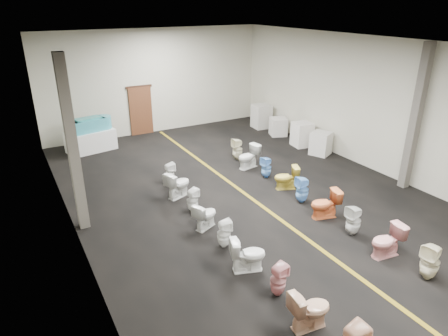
{
  "coord_description": "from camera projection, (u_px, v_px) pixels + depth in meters",
  "views": [
    {
      "loc": [
        -6.02,
        -8.84,
        5.55
      ],
      "look_at": [
        -0.49,
        1.0,
        0.8
      ],
      "focal_mm": 32.0,
      "sensor_mm": 36.0,
      "label": 1
    }
  ],
  "objects": [
    {
      "name": "floor",
      "position": [
        255.0,
        201.0,
        11.97
      ],
      "size": [
        16.0,
        16.0,
        0.0
      ],
      "primitive_type": "plane",
      "color": "black",
      "rests_on": "ground"
    },
    {
      "name": "ceiling",
      "position": [
        260.0,
        45.0,
        10.23
      ],
      "size": [
        16.0,
        16.0,
        0.0
      ],
      "primitive_type": "plane",
      "rotation": [
        3.14,
        0.0,
        0.0
      ],
      "color": "black",
      "rests_on": "ground"
    },
    {
      "name": "wall_back",
      "position": [
        156.0,
        82.0,
        17.53
      ],
      "size": [
        10.0,
        0.0,
        10.0
      ],
      "primitive_type": "plane",
      "rotation": [
        1.57,
        0.0,
        0.0
      ],
      "color": "#BBB8A0",
      "rests_on": "ground"
    },
    {
      "name": "wall_left",
      "position": [
        69.0,
        162.0,
        8.84
      ],
      "size": [
        0.0,
        16.0,
        16.0
      ],
      "primitive_type": "plane",
      "rotation": [
        1.57,
        0.0,
        1.57
      ],
      "color": "#BBB8A0",
      "rests_on": "ground"
    },
    {
      "name": "wall_right",
      "position": [
        381.0,
        107.0,
        13.36
      ],
      "size": [
        0.0,
        16.0,
        16.0
      ],
      "primitive_type": "plane",
      "rotation": [
        1.57,
        0.0,
        -1.57
      ],
      "color": "#BBB8A0",
      "rests_on": "ground"
    },
    {
      "name": "aisle_stripe",
      "position": [
        255.0,
        201.0,
        11.97
      ],
      "size": [
        0.12,
        15.6,
        0.01
      ],
      "primitive_type": "cube",
      "color": "olive",
      "rests_on": "floor"
    },
    {
      "name": "back_door",
      "position": [
        141.0,
        111.0,
        17.58
      ],
      "size": [
        1.0,
        0.1,
        2.1
      ],
      "primitive_type": "cube",
      "color": "#562D19",
      "rests_on": "floor"
    },
    {
      "name": "door_frame",
      "position": [
        139.0,
        87.0,
        17.17
      ],
      "size": [
        1.15,
        0.08,
        0.1
      ],
      "primitive_type": "cube",
      "color": "#331C11",
      "rests_on": "back_door"
    },
    {
      "name": "column_left",
      "position": [
        72.0,
        147.0,
        9.76
      ],
      "size": [
        0.25,
        0.25,
        4.5
      ],
      "primitive_type": "cube",
      "color": "#59544C",
      "rests_on": "floor"
    },
    {
      "name": "column_right",
      "position": [
        416.0,
        119.0,
        12.04
      ],
      "size": [
        0.25,
        0.25,
        4.5
      ],
      "primitive_type": "cube",
      "color": "#59544C",
      "rests_on": "floor"
    },
    {
      "name": "display_table",
      "position": [
        91.0,
        141.0,
        15.82
      ],
      "size": [
        1.95,
        1.21,
        0.81
      ],
      "primitive_type": "cube",
      "rotation": [
        0.0,
        0.0,
        0.17
      ],
      "color": "white",
      "rests_on": "floor"
    },
    {
      "name": "bathtub",
      "position": [
        89.0,
        125.0,
        15.57
      ],
      "size": [
        1.83,
        0.92,
        0.55
      ],
      "rotation": [
        0.0,
        0.0,
        0.22
      ],
      "color": "teal",
      "rests_on": "display_table"
    },
    {
      "name": "appliance_crate_a",
      "position": [
        321.0,
        143.0,
        15.43
      ],
      "size": [
        0.92,
        0.92,
        0.89
      ],
      "primitive_type": "cube",
      "rotation": [
        0.0,
        0.0,
        0.43
      ],
      "color": "silver",
      "rests_on": "floor"
    },
    {
      "name": "appliance_crate_b",
      "position": [
        302.0,
        134.0,
        16.31
      ],
      "size": [
        0.81,
        0.81,
        0.98
      ],
      "primitive_type": "cube",
      "rotation": [
        0.0,
        0.0,
        -0.14
      ],
      "color": "white",
      "rests_on": "floor"
    },
    {
      "name": "appliance_crate_c",
      "position": [
        278.0,
        127.0,
        17.66
      ],
      "size": [
        0.88,
        0.88,
        0.77
      ],
      "primitive_type": "cube",
      "rotation": [
        0.0,
        0.0,
        -0.37
      ],
      "color": "silver",
      "rests_on": "floor"
    },
    {
      "name": "appliance_crate_d",
      "position": [
        261.0,
        116.0,
        18.67
      ],
      "size": [
        0.82,
        0.82,
        1.08
      ],
      "primitive_type": "cube",
      "rotation": [
        0.0,
        0.0,
        -0.09
      ],
      "color": "beige",
      "rests_on": "floor"
    },
    {
      "name": "toilet_left_2",
      "position": [
        310.0,
        309.0,
        7.2
      ],
      "size": [
        0.83,
        0.53,
        0.8
      ],
      "primitive_type": "imported",
      "rotation": [
        0.0,
        0.0,
        1.46
      ],
      "color": "#D7A584",
      "rests_on": "floor"
    },
    {
      "name": "toilet_left_3",
      "position": [
        278.0,
        280.0,
        8.03
      ],
      "size": [
        0.37,
        0.37,
        0.72
      ],
      "primitive_type": "imported",
      "rotation": [
        0.0,
        0.0,
        1.72
      ],
      "color": "pink",
      "rests_on": "floor"
    },
    {
      "name": "toilet_left_4",
      "position": [
        248.0,
        254.0,
        8.76
      ],
      "size": [
        0.88,
        0.67,
        0.8
      ],
      "primitive_type": "imported",
      "rotation": [
        0.0,
        0.0,
        1.25
      ],
      "color": "white",
      "rests_on": "floor"
    },
    {
      "name": "toilet_left_5",
      "position": [
        224.0,
        234.0,
        9.61
      ],
      "size": [
        0.38,
        0.37,
        0.73
      ],
      "primitive_type": "imported",
      "rotation": [
        0.0,
        0.0,
        1.42
      ],
      "color": "white",
      "rests_on": "floor"
    },
    {
      "name": "toilet_left_6",
      "position": [
        205.0,
        215.0,
        10.43
      ],
      "size": [
        0.82,
        0.66,
        0.73
      ],
      "primitive_type": "imported",
      "rotation": [
        0.0,
        0.0,
        1.99
      ],
      "color": "white",
      "rests_on": "floor"
    },
    {
      "name": "toilet_left_7",
      "position": [
        193.0,
        200.0,
        11.25
      ],
      "size": [
        0.4,
        0.39,
        0.7
      ],
      "primitive_type": "imported",
      "rotation": [
        0.0,
        0.0,
        1.86
      ],
      "color": "white",
      "rests_on": "floor"
    },
    {
      "name": "toilet_left_8",
      "position": [
        178.0,
        184.0,
        12.08
      ],
      "size": [
        0.92,
        0.71,
        0.83
      ],
      "primitive_type": "imported",
      "rotation": [
        0.0,
        0.0,
        1.92
      ],
      "color": "white",
      "rests_on": "floor"
    },
    {
      "name": "toilet_left_9",
      "position": [
        169.0,
        174.0,
        12.91
      ],
      "size": [
        0.34,
        0.33,
        0.74
      ],
      "primitive_type": "imported",
      "rotation": [
        0.0,
        0.0,
        1.58
      ],
      "color": "white",
      "rests_on": "floor"
    },
    {
      "name": "toilet_right_2",
      "position": [
        430.0,
        261.0,
        8.48
      ],
      "size": [
        0.45,
        0.45,
        0.86
      ],
      "primitive_type": "imported",
      "rotation": [
        0.0,
        0.0,
        -1.4
      ],
      "color": "#F0E7C2",
      "rests_on": "floor"
    },
    {
      "name": "toilet_right_3",
      "position": [
        387.0,
        241.0,
        9.24
      ],
      "size": [
        0.84,
        0.55,
        0.8
      ],
      "primitive_type": "imported",
      "rotation": [
        0.0,
        0.0,
        -1.7
      ],
      "color": "pink",
      "rests_on": "floor"
    },
    {
      "name": "toilet_right_4",
      "position": [
        353.0,
        220.0,
        10.1
      ],
      "size": [
        0.37,
        0.37,
        0.81
      ],
      "primitive_type": "imported",
      "rotation": [
        0.0,
        0.0,
        -1.57
      ],
      "color": "silver",
      "rests_on": "floor"
    },
    {
      "name": "toilet_right_5",
      "position": [
        325.0,
        204.0,
        10.91
      ],
      "size": [
        0.89,
        0.65,
        0.82
      ],
      "primitive_type": "imported",
      "rotation": [
        0.0,
        0.0,
        -1.83
      ],
      "color": "orange",
      "rests_on": "floor"
    },
    {
      "name": "toilet_right_6",
      "position": [
        302.0,
        190.0,
        11.74
      ],
      "size": [
        0.42,
        0.41,
        0.81
      ],
      "primitive_type": "imported",
      "rotation": [
        0.0,
        0.0,
        -1.71
      ],
      "color": "#75B5F4",
      "rests_on": "floor"
    },
    {
      "name": "toilet_right_7",
      "position": [
        286.0,
        178.0,
        12.6
      ],
      "size": [
        0.85,
        0.68,
        0.76
      ],
      "primitive_type": "imported",
      "rotation": [
        0.0,
        0.0,
        -1.96
      ],
      "color": "gold",
      "rests_on": "floor"
    },
    {
      "name": "toilet_right_8",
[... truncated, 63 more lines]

